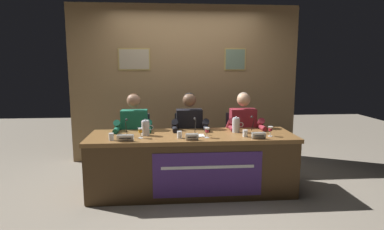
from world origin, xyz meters
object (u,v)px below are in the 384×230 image
(microphone_left, at_px, (126,131))
(chair_center, at_px, (189,146))
(conference_table, at_px, (193,155))
(microphone_right, at_px, (253,128))
(juice_glass_left, at_px, (140,131))
(juice_glass_center, at_px, (207,131))
(microphone_center, at_px, (195,130))
(nameplate_left, at_px, (125,138))
(panelist_center, at_px, (190,130))
(chair_left, at_px, (136,147))
(water_pitcher_right_side, at_px, (236,125))
(juice_glass_right, at_px, (270,129))
(panelist_left, at_px, (134,131))
(water_cup_right, at_px, (245,134))
(nameplate_center, at_px, (192,137))
(document_stack_center, at_px, (196,136))
(panelist_right, at_px, (244,129))
(water_cup_center, at_px, (180,135))
(water_pitcher_left_side, at_px, (146,128))
(nameplate_right, at_px, (259,136))
(chair_right, at_px, (240,145))
(water_cup_left, at_px, (111,137))

(microphone_left, height_order, chair_center, microphone_left)
(conference_table, relative_size, microphone_right, 12.04)
(microphone_left, xyz_separation_m, microphone_right, (1.61, 0.08, 0.00))
(juice_glass_left, bearing_deg, juice_glass_center, -3.27)
(microphone_left, relative_size, microphone_right, 1.00)
(microphone_center, bearing_deg, chair_center, 93.38)
(nameplate_left, bearing_deg, panelist_center, 40.60)
(chair_left, distance_m, water_pitcher_right_side, 1.50)
(nameplate_left, xyz_separation_m, juice_glass_left, (0.16, 0.15, 0.05))
(juice_glass_right, relative_size, microphone_right, 0.57)
(chair_left, bearing_deg, panelist_left, -90.00)
(conference_table, relative_size, water_cup_right, 30.63)
(nameplate_center, bearing_deg, nameplate_left, 179.39)
(microphone_right, height_order, document_stack_center, microphone_right)
(juice_glass_left, xyz_separation_m, chair_center, (0.64, 0.74, -0.39))
(conference_table, relative_size, juice_glass_left, 21.00)
(panelist_left, distance_m, panelist_right, 1.54)
(water_cup_center, xyz_separation_m, microphone_center, (0.20, 0.13, 0.04))
(water_cup_center, relative_size, microphone_center, 0.39)
(microphone_center, height_order, panelist_right, panelist_right)
(panelist_right, relative_size, water_pitcher_left_side, 5.92)
(water_pitcher_right_side, bearing_deg, juice_glass_center, -145.20)
(juice_glass_center, xyz_separation_m, juice_glass_right, (0.79, 0.02, 0.00))
(microphone_center, bearing_deg, conference_table, -133.37)
(juice_glass_left, height_order, chair_center, chair_center)
(chair_center, bearing_deg, microphone_right, -36.12)
(water_cup_center, bearing_deg, panelist_left, 136.22)
(nameplate_right, relative_size, water_pitcher_left_side, 0.79)
(juice_glass_left, height_order, juice_glass_right, same)
(microphone_left, distance_m, chair_right, 1.76)
(chair_center, relative_size, juice_glass_center, 7.38)
(conference_table, distance_m, chair_center, 0.69)
(panelist_center, bearing_deg, water_cup_left, -147.39)
(conference_table, bearing_deg, water_pitcher_left_side, 170.97)
(chair_right, height_order, microphone_right, microphone_right)
(nameplate_left, relative_size, nameplate_center, 1.26)
(nameplate_right, bearing_deg, conference_table, 165.43)
(panelist_center, xyz_separation_m, chair_right, (0.77, 0.20, -0.28))
(microphone_left, distance_m, chair_center, 1.11)
(chair_center, relative_size, water_pitcher_left_side, 4.36)
(panelist_left, relative_size, microphone_center, 5.75)
(chair_left, bearing_deg, water_cup_center, -52.24)
(microphone_center, height_order, nameplate_right, microphone_center)
(conference_table, relative_size, water_pitcher_left_side, 12.40)
(water_cup_right, bearing_deg, conference_table, 173.00)
(juice_glass_left, xyz_separation_m, nameplate_center, (0.61, -0.16, -0.05))
(panelist_right, bearing_deg, microphone_center, -148.26)
(juice_glass_left, bearing_deg, panelist_center, 40.25)
(microphone_left, relative_size, document_stack_center, 1.00)
(microphone_left, bearing_deg, microphone_center, 0.41)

